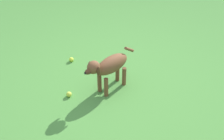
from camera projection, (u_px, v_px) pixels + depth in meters
ground at (119, 85)px, 3.62m from camera, size 14.00×14.00×0.00m
dog at (109, 66)px, 3.34m from camera, size 0.69×0.47×0.54m
tennis_ball_0 at (69, 94)px, 3.42m from camera, size 0.07×0.07×0.07m
tennis_ball_1 at (71, 60)px, 4.03m from camera, size 0.07×0.07×0.07m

